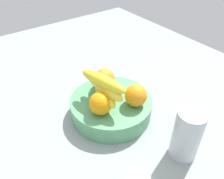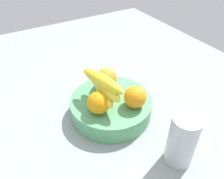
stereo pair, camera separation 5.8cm
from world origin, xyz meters
The scene contains 7 objects.
ground_plane centered at (0.00, 0.00, -1.50)cm, with size 180.00×140.00×3.00cm, color gray.
fruit_bowl centered at (-3.00, 0.40, 3.16)cm, with size 27.01×27.01×6.33cm, color #529967.
orange_front_left centered at (3.38, 4.96, 9.87)cm, with size 7.09×7.09×7.09cm, color orange.
orange_front_right centered at (-9.96, 2.33, 9.87)cm, with size 7.09×7.09×7.09cm, color orange.
orange_center centered at (-0.18, -6.03, 9.87)cm, with size 7.09×7.09×7.09cm, color orange.
banana_bunch centered at (-3.51, -2.58, 11.63)cm, with size 18.70×11.48×10.60cm.
thermos_tumbler centered at (22.37, 6.73, 7.91)cm, with size 7.59×7.59×15.82cm, color #B2BABF.
Camera 2 is at (46.95, -29.02, 55.22)cm, focal length 36.88 mm.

